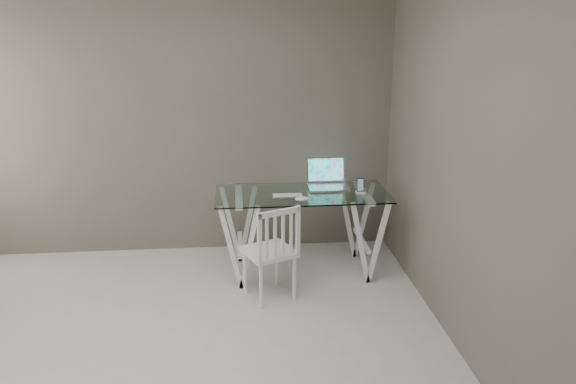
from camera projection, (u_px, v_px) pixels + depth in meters
name	position (u px, v px, depth m)	size (l,w,h in m)	color
room	(128.00, 114.00, 2.98)	(4.50, 4.52, 2.71)	beige
desk	(302.00, 231.00, 5.00)	(1.50, 0.70, 0.75)	silver
chair	(273.00, 249.00, 4.46)	(0.49, 0.49, 0.81)	white
laptop	(327.00, 180.00, 5.06)	(0.36, 0.31, 0.25)	silver
keyboard	(287.00, 196.00, 4.80)	(0.27, 0.11, 0.01)	silver
mouse	(302.00, 199.00, 4.66)	(0.12, 0.07, 0.04)	white
phone_dock	(360.00, 189.00, 4.87)	(0.07, 0.07, 0.13)	white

